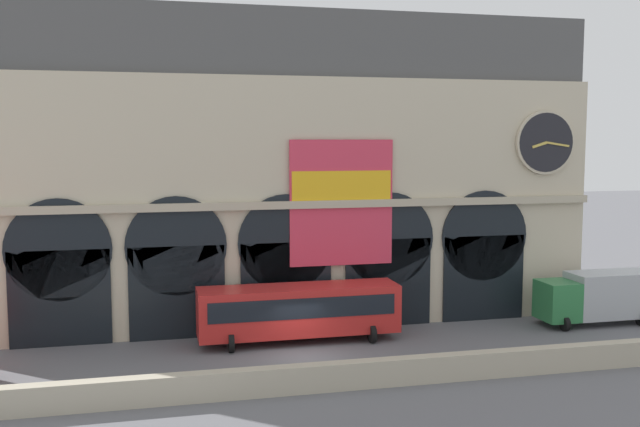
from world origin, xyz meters
TOP-DOWN VIEW (x-y plane):
  - ground_plane at (0.00, 0.00)m, footprint 200.00×200.00m
  - quay_parapet_wall at (0.00, -4.96)m, footprint 90.00×0.70m
  - station_building at (0.03, 7.63)m, footprint 38.14×5.65m
  - bus_center at (0.29, 2.79)m, footprint 11.00×3.25m
  - box_truck_east at (18.72, 2.43)m, footprint 7.50×2.91m

SIDE VIEW (x-z plane):
  - ground_plane at x=0.00m, z-range 0.00..0.00m
  - quay_parapet_wall at x=0.00m, z-range 0.00..1.22m
  - box_truck_east at x=18.72m, z-range 0.14..3.26m
  - bus_center at x=0.29m, z-range 0.23..3.33m
  - station_building at x=0.03m, z-range -0.26..18.27m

